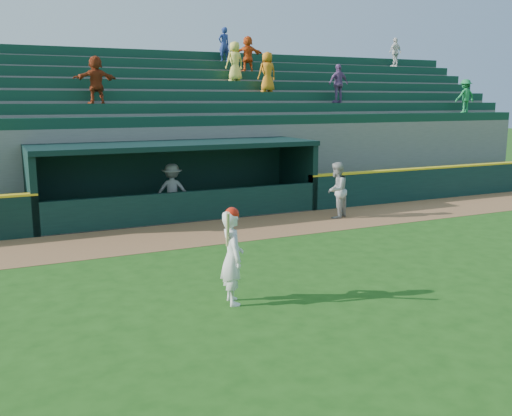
% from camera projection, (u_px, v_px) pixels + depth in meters
% --- Properties ---
extents(ground, '(120.00, 120.00, 0.00)m').
position_uv_depth(ground, '(287.00, 279.00, 12.48)').
color(ground, '#1D4B12').
rests_on(ground, ground).
extents(warning_track, '(40.00, 3.00, 0.01)m').
position_uv_depth(warning_track, '(208.00, 232.00, 16.82)').
color(warning_track, brown).
rests_on(warning_track, ground).
extents(field_wall_right, '(15.50, 0.30, 1.20)m').
position_uv_depth(field_wall_right, '(473.00, 180.00, 23.37)').
color(field_wall_right, black).
rests_on(field_wall_right, ground).
extents(wall_stripe_right, '(15.50, 0.32, 0.06)m').
position_uv_depth(wall_stripe_right, '(474.00, 165.00, 23.25)').
color(wall_stripe_right, yellow).
rests_on(wall_stripe_right, field_wall_right).
extents(dugout_player_front, '(1.14, 1.09, 1.85)m').
position_uv_depth(dugout_player_front, '(336.00, 190.00, 18.74)').
color(dugout_player_front, '#A8A9A3').
rests_on(dugout_player_front, ground).
extents(dugout_player_inside, '(1.31, 1.01, 1.78)m').
position_uv_depth(dugout_player_inside, '(172.00, 190.00, 18.90)').
color(dugout_player_inside, gray).
rests_on(dugout_player_inside, ground).
extents(dugout, '(9.40, 2.80, 2.46)m').
position_uv_depth(dugout, '(175.00, 175.00, 19.32)').
color(dugout, '#64635F').
rests_on(dugout, ground).
extents(stands, '(34.50, 6.26, 7.00)m').
position_uv_depth(stands, '(140.00, 136.00, 23.18)').
color(stands, slate).
rests_on(stands, ground).
extents(batter_at_plate, '(0.57, 0.83, 1.90)m').
position_uv_depth(batter_at_plate, '(232.00, 256.00, 10.81)').
color(batter_at_plate, silver).
rests_on(batter_at_plate, ground).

